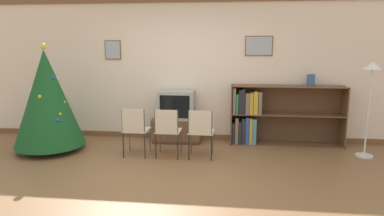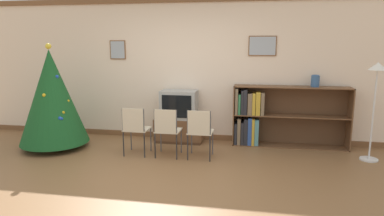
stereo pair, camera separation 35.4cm
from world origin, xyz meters
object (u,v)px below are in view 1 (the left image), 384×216
bookshelf (264,116)px  folding_chair_center (168,130)px  christmas_tree (47,98)px  standing_lamp (371,84)px  tv_console (177,130)px  television (176,105)px  folding_chair_left (135,129)px  folding_chair_right (201,131)px  vase (311,80)px

bookshelf → folding_chair_center: bearing=-148.8°
christmas_tree → bookshelf: (3.76, 0.81, -0.38)m
christmas_tree → standing_lamp: christmas_tree is taller
bookshelf → standing_lamp: 1.83m
tv_console → television: size_ratio=1.36×
standing_lamp → bookshelf: bearing=160.8°
folding_chair_left → folding_chair_right: same height
folding_chair_left → bookshelf: 2.39m
folding_chair_left → folding_chair_center: (0.54, 0.00, 0.00)m
tv_console → folding_chair_left: folding_chair_left is taller
television → bookshelf: (1.63, 0.05, -0.18)m
folding_chair_right → bookshelf: 1.47m
vase → folding_chair_left: bearing=-161.3°
folding_chair_center → bookshelf: bookshelf is taller
bookshelf → folding_chair_left: bearing=-155.6°
television → vase: (2.43, 0.07, 0.49)m
christmas_tree → folding_chair_left: (1.58, -0.17, -0.45)m
bookshelf → standing_lamp: size_ratio=1.30×
tv_console → standing_lamp: (3.24, -0.51, 0.98)m
television → folding_chair_right: television is taller
christmas_tree → tv_console: christmas_tree is taller
television → vase: 2.48m
folding_chair_center → vase: 2.73m
folding_chair_center → bookshelf: 1.91m
folding_chair_left → standing_lamp: 3.87m
folding_chair_center → standing_lamp: standing_lamp is taller
christmas_tree → bookshelf: christmas_tree is taller
television → folding_chair_center: television is taller
bookshelf → standing_lamp: standing_lamp is taller
tv_console → folding_chair_center: size_ratio=1.11×
bookshelf → standing_lamp: (1.61, -0.56, 0.67)m
folding_chair_left → folding_chair_right: size_ratio=1.00×
tv_console → folding_chair_left: 1.11m
christmas_tree → vase: bearing=10.4°
christmas_tree → folding_chair_left: size_ratio=2.26×
folding_chair_left → standing_lamp: (3.78, 0.43, 0.73)m
folding_chair_left → bookshelf: bearing=24.4°
folding_chair_center → bookshelf: (1.63, 0.99, 0.07)m
folding_chair_right → christmas_tree: bearing=176.3°
vase → television: bearing=-178.3°
folding_chair_right → folding_chair_center: bearing=180.0°
folding_chair_center → folding_chair_right: size_ratio=1.00×
tv_console → bookshelf: bearing=1.8°
folding_chair_center → vase: vase is taller
tv_console → folding_chair_right: size_ratio=1.11×
folding_chair_left → bookshelf: size_ratio=0.40×
christmas_tree → vase: size_ratio=8.83×
christmas_tree → television: christmas_tree is taller
folding_chair_right → bookshelf: size_ratio=0.40×
folding_chair_center → folding_chair_right: 0.54m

